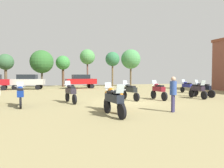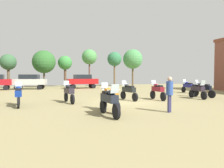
{
  "view_description": "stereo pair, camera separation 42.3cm",
  "coord_description": "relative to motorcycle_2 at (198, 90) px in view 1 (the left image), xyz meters",
  "views": [
    {
      "loc": [
        -5.45,
        -13.35,
        1.88
      ],
      "look_at": [
        0.43,
        5.23,
        1.06
      ],
      "focal_mm": 32.55,
      "sensor_mm": 36.0,
      "label": 1
    },
    {
      "loc": [
        -5.04,
        -13.48,
        1.88
      ],
      "look_at": [
        0.43,
        5.23,
        1.06
      ],
      "focal_mm": 32.55,
      "sensor_mm": 36.0,
      "label": 2
    }
  ],
  "objects": [
    {
      "name": "tree_5",
      "position": [
        -12.46,
        19.36,
        3.24
      ],
      "size": [
        3.52,
        3.52,
        5.73
      ],
      "color": "#4E4332",
      "rests_on": "ground"
    },
    {
      "name": "motorcycle_7",
      "position": [
        -5.71,
        0.61,
        -0.01
      ],
      "size": [
        0.75,
        2.2,
        1.46
      ],
      "rotation": [
        0.0,
        0.0,
        0.22
      ],
      "color": "black",
      "rests_on": "ground"
    },
    {
      "name": "motorcycle_6",
      "position": [
        2.7,
        4.82,
        -0.02
      ],
      "size": [
        0.62,
        2.12,
        1.44
      ],
      "rotation": [
        0.0,
        0.0,
        0.05
      ],
      "color": "black",
      "rests_on": "ground"
    },
    {
      "name": "tree_2",
      "position": [
        -9.19,
        20.94,
        3.17
      ],
      "size": [
        2.32,
        2.32,
        5.15
      ],
      "color": "brown",
      "rests_on": "ground"
    },
    {
      "name": "tree_1",
      "position": [
        -5.22,
        20.28,
        4.22
      ],
      "size": [
        2.53,
        2.53,
        6.27
      ],
      "color": "brown",
      "rests_on": "ground"
    },
    {
      "name": "tree_6",
      "position": [
        -1.04,
        19.54,
        3.9
      ],
      "size": [
        2.42,
        2.42,
        5.89
      ],
      "color": "brown",
      "rests_on": "ground"
    },
    {
      "name": "motorcycle_2",
      "position": [
        0.0,
        0.0,
        0.0
      ],
      "size": [
        0.62,
        2.15,
        1.48
      ],
      "rotation": [
        0.0,
        0.0,
        3.11
      ],
      "color": "black",
      "rests_on": "ground"
    },
    {
      "name": "motorcycle_10",
      "position": [
        -13.17,
        -0.42,
        -0.01
      ],
      "size": [
        0.64,
        2.18,
        1.46
      ],
      "rotation": [
        0.0,
        0.0,
        0.13
      ],
      "color": "black",
      "rests_on": "ground"
    },
    {
      "name": "motorcycle_12",
      "position": [
        1.19,
        0.81,
        0.0
      ],
      "size": [
        0.8,
        2.16,
        1.48
      ],
      "rotation": [
        0.0,
        0.0,
        0.27
      ],
      "color": "black",
      "rests_on": "ground"
    },
    {
      "name": "motorcycle_3",
      "position": [
        -8.38,
        -3.6,
        0.0
      ],
      "size": [
        0.66,
        2.29,
        1.48
      ],
      "rotation": [
        0.0,
        0.0,
        0.14
      ],
      "color": "black",
      "rests_on": "ground"
    },
    {
      "name": "motorcycle_11",
      "position": [
        -10.14,
        0.4,
        0.01
      ],
      "size": [
        0.72,
        2.19,
        1.49
      ],
      "rotation": [
        0.0,
        0.0,
        0.2
      ],
      "color": "black",
      "rests_on": "ground"
    },
    {
      "name": "motorcycle_5",
      "position": [
        -3.5,
        0.2,
        0.01
      ],
      "size": [
        0.62,
        2.15,
        1.49
      ],
      "rotation": [
        0.0,
        0.0,
        0.05
      ],
      "color": "black",
      "rests_on": "ground"
    },
    {
      "name": "tree_3",
      "position": [
        -17.49,
        19.57,
        3.05
      ],
      "size": [
        2.34,
        2.34,
        5.03
      ],
      "color": "brown",
      "rests_on": "ground"
    },
    {
      "name": "ground_plane",
      "position": [
        -6.14,
        -0.18,
        -0.73
      ],
      "size": [
        44.0,
        52.0,
        0.02
      ],
      "color": "#918658"
    },
    {
      "name": "car_3",
      "position": [
        -14.21,
        15.81,
        0.45
      ],
      "size": [
        4.55,
        2.52,
        2.0
      ],
      "rotation": [
        0.0,
        0.0,
        1.4
      ],
      "color": "black",
      "rests_on": "ground"
    },
    {
      "name": "tree_4",
      "position": [
        2.16,
        19.14,
        3.96
      ],
      "size": [
        3.35,
        3.35,
        6.39
      ],
      "color": "brown",
      "rests_on": "ground"
    },
    {
      "name": "person_1",
      "position": [
        -5.54,
        -4.7,
        0.34
      ],
      "size": [
        0.48,
        0.48,
        1.81
      ],
      "rotation": [
        0.0,
        0.0,
        0.68
      ],
      "color": "#2E2B50",
      "rests_on": "ground"
    },
    {
      "name": "car_1",
      "position": [
        -7.04,
        15.77,
        0.45
      ],
      "size": [
        4.46,
        2.21,
        2.0
      ],
      "rotation": [
        0.0,
        0.0,
        1.67
      ],
      "color": "black",
      "rests_on": "ground"
    },
    {
      "name": "motorcycle_9",
      "position": [
        -8.71,
        -4.78,
        0.01
      ],
      "size": [
        0.63,
        2.23,
        1.49
      ],
      "rotation": [
        0.0,
        0.0,
        3.26
      ],
      "color": "black",
      "rests_on": "ground"
    }
  ]
}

